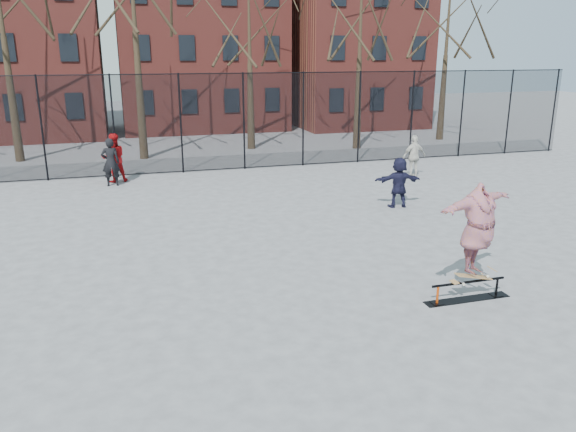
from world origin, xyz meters
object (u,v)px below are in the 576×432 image
object	(u,v)px
bystander_black	(111,162)
bystander_white	(414,156)
skateboard	(473,278)
bystander_red	(114,158)
bystander_navy	(399,182)
skater	(478,232)
skate_rail	(468,292)

from	to	relation	value
bystander_black	bystander_white	world-z (taller)	bystander_black
skateboard	bystander_red	xyz separation A→B (m)	(-6.84, 13.14, 0.47)
skateboard	bystander_navy	size ratio (longest dim) A/B	0.53
skater	bystander_white	distance (m)	11.53
skater	bystander_navy	world-z (taller)	skater
bystander_red	bystander_navy	xyz separation A→B (m)	(8.68, -6.37, -0.12)
skateboard	bystander_white	xyz separation A→B (m)	(4.49, 10.60, 0.38)
skate_rail	skateboard	xyz separation A→B (m)	(0.10, 0.00, 0.30)
skateboard	bystander_navy	world-z (taller)	bystander_navy
bystander_navy	skater	bearing A→B (deg)	82.45
skate_rail	bystander_black	world-z (taller)	bystander_black
bystander_black	bystander_navy	size ratio (longest dim) A/B	1.10
skater	skate_rail	bearing A→B (deg)	156.03
skateboard	bystander_red	size ratio (longest dim) A/B	0.46
skate_rail	bystander_white	size ratio (longest dim) A/B	1.11
skateboard	bystander_black	bearing A→B (deg)	119.11
bystander_white	bystander_navy	bearing A→B (deg)	52.37
bystander_black	skate_rail	bearing A→B (deg)	118.77
skateboard	bystander_black	distance (m)	14.31
bystander_white	bystander_navy	xyz separation A→B (m)	(-2.65, -3.83, -0.03)
skate_rail	skateboard	bearing A→B (deg)	0.00
skate_rail	skateboard	distance (m)	0.31
skateboard	skater	bearing A→B (deg)	0.00
skate_rail	bystander_red	xyz separation A→B (m)	(-6.74, 13.14, 0.77)
bystander_black	skater	bearing A→B (deg)	119.12
skate_rail	skateboard	world-z (taller)	skateboard
skater	bystander_white	size ratio (longest dim) A/B	1.35
bystander_black	bystander_red	size ratio (longest dim) A/B	0.96
skate_rail	skater	distance (m)	1.27
bystander_black	bystander_red	bearing A→B (deg)	-100.74
skateboard	bystander_white	world-z (taller)	bystander_white
bystander_white	skater	bearing A→B (deg)	64.08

